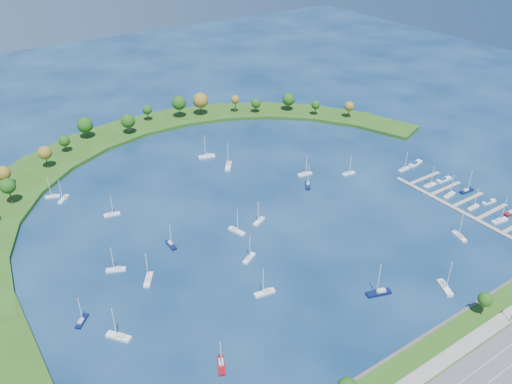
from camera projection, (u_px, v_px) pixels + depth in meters
ground at (253, 207)px, 248.93m from camera, size 700.00×700.00×0.00m
south_shoreline at (476, 378)px, 161.17m from camera, size 420.00×43.10×11.60m
breakwater at (122, 190)px, 260.47m from camera, size 286.74×247.64×2.00m
breakwater_trees at (143, 130)px, 299.88m from camera, size 237.93×96.77×15.14m
harbor_tower at (129, 127)px, 320.07m from camera, size 2.60×2.60×4.06m
dock_system at (474, 208)px, 246.94m from camera, size 24.28×82.00×1.60m
moored_boat_0 at (171, 244)px, 221.40m from camera, size 2.31×7.57×11.05m
moored_boat_1 at (459, 236)px, 226.67m from camera, size 4.49×8.42×11.92m
moored_boat_2 at (228, 165)px, 283.39m from camera, size 8.27×9.64×14.68m
moored_boat_3 at (349, 173)px, 276.30m from camera, size 7.40×3.22×10.53m
moored_boat_4 at (308, 185)px, 265.31m from camera, size 7.02×7.94×12.23m
moored_boat_5 at (63, 198)px, 253.74m from camera, size 7.02×7.02×11.40m
moored_boat_6 at (116, 269)px, 207.10m from camera, size 7.93×5.25×11.38m
moored_boat_7 at (236, 230)px, 230.23m from camera, size 4.57×8.67×12.27m
moored_boat_8 at (259, 221)px, 236.99m from camera, size 7.65×4.96×10.95m
moored_boat_9 at (148, 279)px, 201.77m from camera, size 6.84×8.48×12.66m
moored_boat_10 at (207, 156)px, 293.39m from camera, size 9.53×5.17×13.50m
moored_boat_11 at (249, 257)px, 213.47m from camera, size 7.73×5.51×11.22m
moored_boat_12 at (445, 287)px, 197.82m from camera, size 6.31×9.34×13.44m
moored_boat_13 at (221, 364)px, 165.86m from camera, size 5.43×7.98×11.50m
moored_boat_14 at (379, 292)px, 195.16m from camera, size 9.98×5.68×14.15m
moored_boat_15 at (82, 320)px, 182.71m from camera, size 6.39×6.63×10.58m
moored_boat_16 at (305, 174)px, 275.56m from camera, size 8.24×3.58×11.72m
moored_boat_17 at (53, 196)px, 255.96m from camera, size 7.05×4.14×10.01m
moored_boat_18 at (112, 214)px, 241.90m from camera, size 7.64×3.68×10.82m
moored_boat_19 at (265, 292)px, 195.35m from camera, size 8.40×3.54×11.97m
moored_boat_20 at (119, 336)px, 176.30m from camera, size 7.34×8.57×13.04m
docked_boat_2 at (500, 220)px, 237.26m from camera, size 8.66×3.73×12.33m
docked_boat_3 at (512, 212)px, 242.80m from camera, size 8.86×3.60×12.65m
docked_boat_4 at (473, 207)px, 247.17m from camera, size 7.32×2.31×10.65m
docked_boat_5 at (489, 202)px, 251.53m from camera, size 7.98×3.05×1.59m
docked_boat_6 at (450, 195)px, 256.89m from camera, size 8.04×3.27×11.48m
docked_boat_7 at (467, 190)px, 260.42m from camera, size 8.17×2.89×11.78m
docked_boat_8 at (430, 185)px, 265.45m from camera, size 7.54×2.49×10.93m
docked_boat_9 at (444, 180)px, 270.32m from camera, size 9.60×3.24×1.93m
docked_boat_10 at (404, 169)px, 280.41m from camera, size 7.31×2.14×10.70m
docked_boat_11 at (415, 163)px, 285.83m from camera, size 10.34×4.45×2.04m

